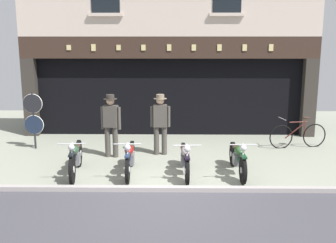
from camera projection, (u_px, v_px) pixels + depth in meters
ground at (165, 214)px, 7.40m from camera, size 21.76×22.00×0.18m
shop_facade at (170, 80)px, 14.89m from camera, size 10.06×4.42×6.23m
motorcycle_left at (76, 157)px, 9.40m from camera, size 0.62×2.01×0.93m
motorcycle_center_left at (130, 157)px, 9.46m from camera, size 0.62×1.97×0.92m
motorcycle_center at (185, 158)px, 9.40m from camera, size 0.62×1.94×0.89m
motorcycle_center_right at (238, 158)px, 9.42m from camera, size 0.62×1.93×0.91m
salesman_left at (111, 122)px, 10.75m from camera, size 0.56×0.37×1.74m
shopkeeper_center at (160, 121)px, 10.99m from camera, size 0.56×0.36×1.72m
tyre_sign_pole at (33, 115)px, 11.58m from camera, size 0.58×0.06×1.71m
advert_board_near at (237, 84)px, 13.27m from camera, size 0.65×0.03×0.96m
advert_board_far at (266, 86)px, 13.27m from camera, size 0.75×0.03×0.95m
leaning_bicycle at (298, 135)px, 11.82m from camera, size 1.78×0.51×0.96m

